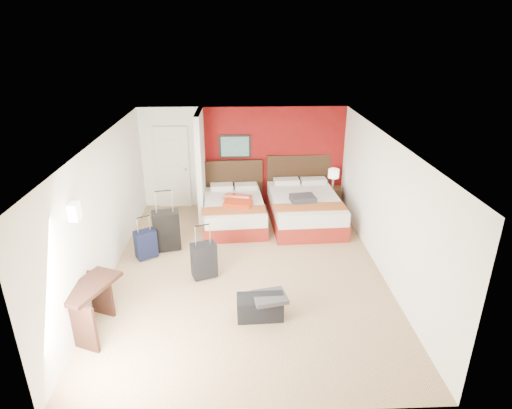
{
  "coord_description": "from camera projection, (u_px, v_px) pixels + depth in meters",
  "views": [
    {
      "loc": [
        -0.11,
        -6.97,
        4.24
      ],
      "look_at": [
        0.21,
        0.8,
        1.0
      ],
      "focal_mm": 29.94,
      "sensor_mm": 36.0,
      "label": 1
    }
  ],
  "objects": [
    {
      "name": "partition_wall",
      "position": [
        201.0,
        166.0,
        9.95
      ],
      "size": [
        0.12,
        1.2,
        2.5
      ],
      "primitive_type": "cube",
      "color": "silver",
      "rests_on": "ground"
    },
    {
      "name": "entry_door",
      "position": [
        173.0,
        168.0,
        10.55
      ],
      "size": [
        0.82,
        0.06,
        2.05
      ],
      "primitive_type": "cube",
      "color": "silver",
      "rests_on": "ground"
    },
    {
      "name": "jacket_draped",
      "position": [
        270.0,
        297.0,
        6.56
      ],
      "size": [
        0.58,
        0.52,
        0.07
      ],
      "primitive_type": "cube",
      "rotation": [
        0.0,
        0.0,
        0.21
      ],
      "color": "#353439",
      "rests_on": "duffel_bag"
    },
    {
      "name": "suitcase_black",
      "position": [
        167.0,
        232.0,
        8.66
      ],
      "size": [
        0.59,
        0.44,
        0.8
      ],
      "primitive_type": "cube",
      "rotation": [
        0.0,
        0.0,
        0.2
      ],
      "color": "black",
      "rests_on": "ground"
    },
    {
      "name": "suitcase_navy",
      "position": [
        146.0,
        245.0,
        8.37
      ],
      "size": [
        0.47,
        0.42,
        0.56
      ],
      "primitive_type": "cube",
      "rotation": [
        0.0,
        0.0,
        0.54
      ],
      "color": "black",
      "rests_on": "ground"
    },
    {
      "name": "jacket_bundle",
      "position": [
        303.0,
        199.0,
        9.46
      ],
      "size": [
        0.58,
        0.49,
        0.13
      ],
      "primitive_type": "cube",
      "rotation": [
        0.0,
        0.0,
        0.14
      ],
      "color": "#36353A",
      "rests_on": "bed_right"
    },
    {
      "name": "ground",
      "position": [
        246.0,
        270.0,
        8.06
      ],
      "size": [
        6.5,
        6.5,
        0.0
      ],
      "primitive_type": "plane",
      "color": "tan",
      "rests_on": "ground"
    },
    {
      "name": "desk",
      "position": [
        92.0,
        308.0,
        6.3
      ],
      "size": [
        0.82,
        1.08,
        0.8
      ],
      "primitive_type": "cube",
      "rotation": [
        0.0,
        0.0,
        -0.41
      ],
      "color": "black",
      "rests_on": "ground"
    },
    {
      "name": "red_accent_panel",
      "position": [
        273.0,
        157.0,
        10.59
      ],
      "size": [
        3.5,
        0.04,
        2.5
      ],
      "primitive_type": "cube",
      "color": "maroon",
      "rests_on": "ground"
    },
    {
      "name": "bed_right",
      "position": [
        304.0,
        209.0,
        9.89
      ],
      "size": [
        1.64,
        2.26,
        0.66
      ],
      "primitive_type": "cube",
      "rotation": [
        0.0,
        0.0,
        0.05
      ],
      "color": "white",
      "rests_on": "ground"
    },
    {
      "name": "nightstand",
      "position": [
        332.0,
        199.0,
        10.61
      ],
      "size": [
        0.47,
        0.47,
        0.59
      ],
      "primitive_type": "cube",
      "rotation": [
        0.0,
        0.0,
        -0.13
      ],
      "color": "#301E10",
      "rests_on": "ground"
    },
    {
      "name": "room_walls",
      "position": [
        177.0,
        183.0,
        8.83
      ],
      "size": [
        5.02,
        6.52,
        2.5
      ],
      "color": "white",
      "rests_on": "ground"
    },
    {
      "name": "table_lamp",
      "position": [
        333.0,
        179.0,
        10.41
      ],
      "size": [
        0.28,
        0.28,
        0.47
      ],
      "primitive_type": "cylinder",
      "rotation": [
        0.0,
        0.0,
        -0.06
      ],
      "color": "silver",
      "rests_on": "nightstand"
    },
    {
      "name": "duffel_bag",
      "position": [
        260.0,
        307.0,
        6.69
      ],
      "size": [
        0.73,
        0.41,
        0.36
      ],
      "primitive_type": "cube",
      "rotation": [
        0.0,
        0.0,
        0.04
      ],
      "color": "black",
      "rests_on": "ground"
    },
    {
      "name": "red_suitcase_open",
      "position": [
        238.0,
        200.0,
        9.61
      ],
      "size": [
        0.79,
        0.95,
        0.1
      ],
      "primitive_type": "cube",
      "rotation": [
        0.0,
        0.0,
        -0.25
      ],
      "color": "red",
      "rests_on": "bed_left"
    },
    {
      "name": "suitcase_charcoal",
      "position": [
        204.0,
        261.0,
        7.71
      ],
      "size": [
        0.5,
        0.4,
        0.64
      ],
      "primitive_type": "cube",
      "rotation": [
        0.0,
        0.0,
        0.35
      ],
      "color": "black",
      "rests_on": "ground"
    },
    {
      "name": "bed_left",
      "position": [
        234.0,
        212.0,
        9.83
      ],
      "size": [
        1.48,
        2.02,
        0.58
      ],
      "primitive_type": "cube",
      "rotation": [
        0.0,
        0.0,
        0.06
      ],
      "color": "white",
      "rests_on": "ground"
    }
  ]
}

